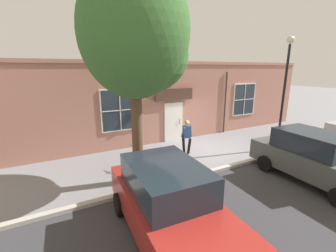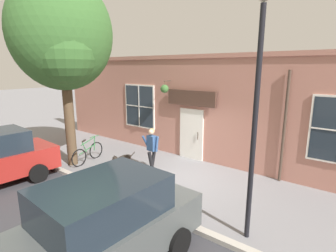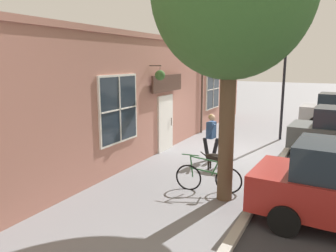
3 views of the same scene
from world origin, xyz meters
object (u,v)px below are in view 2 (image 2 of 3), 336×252
street_tree_by_curb (63,37)px  parked_car_mid_block (97,229)px  leaning_bicycle (88,153)px  street_lamp (258,85)px  dog_on_leash (123,159)px  pedestrian_walking (152,146)px

street_tree_by_curb → parked_car_mid_block: bearing=61.8°
leaning_bicycle → street_lamp: size_ratio=0.33×
dog_on_leash → leaning_bicycle: bearing=-79.2°
dog_on_leash → leaning_bicycle: size_ratio=0.65×
dog_on_leash → street_lamp: bearing=78.6°
pedestrian_walking → parked_car_mid_block: parked_car_mid_block is taller
pedestrian_walking → leaning_bicycle: (0.90, -2.64, -0.57)m
street_lamp → parked_car_mid_block: bearing=-33.5°
dog_on_leash → street_lamp: (1.05, 5.22, 2.99)m
street_tree_by_curb → street_lamp: size_ratio=1.33×
pedestrian_walking → parked_car_mid_block: 4.99m
dog_on_leash → street_tree_by_curb: (0.90, -1.87, 4.37)m
leaning_bicycle → street_lamp: street_lamp is taller
dog_on_leash → parked_car_mid_block: bearing=42.5°
leaning_bicycle → pedestrian_walking: bearing=108.7°
pedestrian_walking → parked_car_mid_block: size_ratio=0.37×
pedestrian_walking → street_tree_by_curb: 4.98m
leaning_bicycle → parked_car_mid_block: size_ratio=0.39×
parked_car_mid_block → leaning_bicycle: bearing=-123.8°
street_tree_by_curb → parked_car_mid_block: street_tree_by_curb is taller
parked_car_mid_block → pedestrian_walking: bearing=-150.2°
street_tree_by_curb → leaning_bicycle: 4.44m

